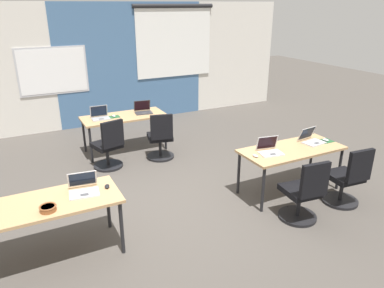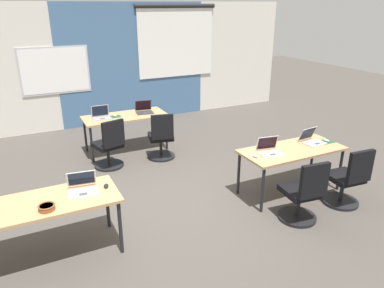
% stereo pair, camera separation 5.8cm
% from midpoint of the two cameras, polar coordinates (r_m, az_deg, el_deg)
% --- Properties ---
extents(ground_plane, '(24.00, 24.00, 0.00)m').
position_cam_midpoint_polar(ground_plane, '(5.57, -3.66, -8.59)').
color(ground_plane, '#47423D').
extents(back_wall_assembly, '(10.00, 0.27, 2.80)m').
position_cam_midpoint_polar(back_wall_assembly, '(8.96, -14.74, 11.84)').
color(back_wall_assembly, silver).
rests_on(back_wall_assembly, ground).
extents(desk_near_left, '(1.60, 0.70, 0.72)m').
position_cam_midpoint_polar(desk_near_left, '(4.39, -22.18, -9.15)').
color(desk_near_left, tan).
rests_on(desk_near_left, ground).
extents(desk_near_right, '(1.60, 0.70, 0.72)m').
position_cam_midpoint_polar(desk_near_right, '(5.70, 15.06, -1.22)').
color(desk_near_right, tan).
rests_on(desk_near_right, ground).
extents(desk_far_center, '(1.60, 0.70, 0.72)m').
position_cam_midpoint_polar(desk_far_center, '(7.23, -10.82, 3.90)').
color(desk_far_center, tan).
rests_on(desk_far_center, ground).
extents(laptop_far_right, '(0.37, 0.33, 0.23)m').
position_cam_midpoint_polar(laptop_far_right, '(7.35, -7.88, 5.27)').
color(laptop_far_right, '#333338').
rests_on(laptop_far_right, desk_far_center).
extents(chair_far_right, '(0.53, 0.58, 0.92)m').
position_cam_midpoint_polar(chair_far_right, '(6.81, -5.20, 0.62)').
color(chair_far_right, black).
rests_on(chair_far_right, ground).
extents(laptop_near_left_inner, '(0.37, 0.36, 0.22)m').
position_cam_midpoint_polar(laptop_near_left_inner, '(4.42, -16.99, -6.63)').
color(laptop_near_left_inner, silver).
rests_on(laptop_near_left_inner, desk_near_left).
extents(mouse_near_left_inner, '(0.08, 0.11, 0.03)m').
position_cam_midpoint_polar(mouse_near_left_inner, '(4.46, -13.53, -6.46)').
color(mouse_near_left_inner, black).
rests_on(mouse_near_left_inner, desk_near_left).
extents(laptop_far_left, '(0.34, 0.28, 0.24)m').
position_cam_midpoint_polar(laptop_far_left, '(7.12, -14.43, 4.28)').
color(laptop_far_left, '#9E9EA3').
rests_on(laptop_far_left, desk_far_center).
extents(mousepad_far_left, '(0.22, 0.19, 0.00)m').
position_cam_midpoint_polar(mousepad_far_left, '(7.17, -12.38, 4.18)').
color(mousepad_far_left, '#23512D').
rests_on(mousepad_far_left, desk_far_center).
extents(mouse_far_left, '(0.06, 0.10, 0.03)m').
position_cam_midpoint_polar(mouse_far_left, '(7.17, -12.39, 4.33)').
color(mouse_far_left, silver).
rests_on(mouse_far_left, mousepad_far_left).
extents(chair_far_left, '(0.54, 0.59, 0.92)m').
position_cam_midpoint_polar(chair_far_left, '(6.57, -13.15, -0.66)').
color(chair_far_left, black).
rests_on(chair_far_left, ground).
extents(laptop_near_right_inner, '(0.37, 0.34, 0.23)m').
position_cam_midpoint_polar(laptop_near_right_inner, '(5.41, 11.77, -0.86)').
color(laptop_near_right_inner, silver).
rests_on(laptop_near_right_inner, desk_near_right).
extents(mouse_near_right_inner, '(0.06, 0.10, 0.03)m').
position_cam_midpoint_polar(mouse_near_right_inner, '(5.25, 9.57, -1.82)').
color(mouse_near_right_inner, '#B2B2B7').
rests_on(mouse_near_right_inner, desk_near_right).
extents(chair_near_right_inner, '(0.52, 0.56, 0.92)m').
position_cam_midpoint_polar(chair_near_right_inner, '(5.08, 16.71, -7.77)').
color(chair_near_right_inner, black).
rests_on(chair_near_right_inner, ground).
extents(laptop_near_right_end, '(0.37, 0.35, 0.22)m').
position_cam_midpoint_polar(laptop_near_right_end, '(5.99, 17.94, 0.70)').
color(laptop_near_right_end, '#B7B7BC').
rests_on(laptop_near_right_end, desk_near_right).
extents(mousepad_near_right_end, '(0.22, 0.19, 0.00)m').
position_cam_midpoint_polar(mousepad_near_right_end, '(6.13, 19.91, 0.45)').
color(mousepad_near_right_end, '#23512D').
rests_on(mousepad_near_right_end, desk_near_right).
extents(mouse_near_right_end, '(0.08, 0.11, 0.03)m').
position_cam_midpoint_polar(mouse_near_right_end, '(6.13, 19.93, 0.61)').
color(mouse_near_right_end, silver).
rests_on(mouse_near_right_end, mousepad_near_right_end).
extents(chair_near_right_end, '(0.52, 0.56, 0.92)m').
position_cam_midpoint_polar(chair_near_right_end, '(5.69, 22.82, -5.37)').
color(chair_near_right_end, black).
rests_on(chair_near_right_end, ground).
extents(snack_bowl, '(0.18, 0.18, 0.06)m').
position_cam_midpoint_polar(snack_bowl, '(4.17, -22.02, -9.28)').
color(snack_bowl, brown).
rests_on(snack_bowl, desk_near_left).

